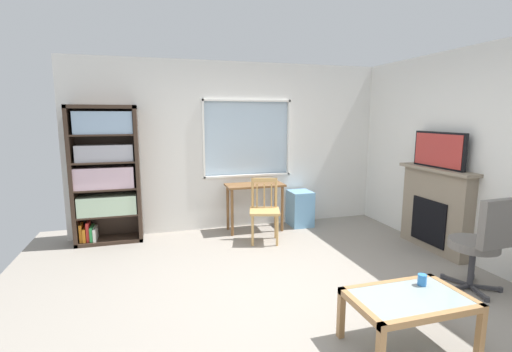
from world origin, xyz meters
name	(u,v)px	position (x,y,z in m)	size (l,w,h in m)	color
ground	(285,295)	(0.00, 0.00, -0.01)	(5.90, 5.87, 0.02)	gray
wall_back_with_window	(230,147)	(-0.03, 2.44, 1.29)	(4.90, 0.15, 2.60)	silver
wall_right	(492,158)	(2.51, 0.00, 1.30)	(0.12, 5.07, 2.60)	silver
bookshelf	(105,171)	(-1.86, 2.19, 1.02)	(0.90, 0.38, 1.93)	#38281E
desk_under_window	(255,193)	(0.28, 2.09, 0.60)	(0.90, 0.41, 0.74)	brown
wooden_chair	(265,210)	(0.28, 1.57, 0.46)	(0.51, 0.50, 0.90)	tan
plastic_drawer_unit	(300,208)	(1.07, 2.14, 0.29)	(0.35, 0.40, 0.57)	#72ADDB
fireplace	(435,209)	(2.35, 0.62, 0.56)	(0.26, 1.17, 1.11)	gray
tv	(439,150)	(2.34, 0.62, 1.35)	(0.06, 0.83, 0.47)	black
office_chair	(482,240)	(1.90, -0.50, 0.55)	(0.56, 0.58, 1.00)	slate
coffee_table	(409,304)	(0.60, -1.05, 0.36)	(0.91, 0.57, 0.42)	#8C9E99
sippy_cup	(422,280)	(0.82, -0.92, 0.47)	(0.07, 0.07, 0.09)	#337FD6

